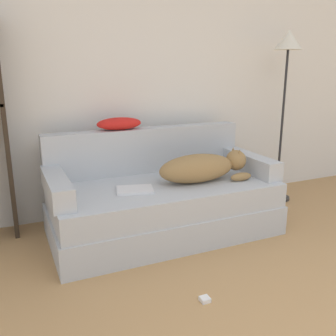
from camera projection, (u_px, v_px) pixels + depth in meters
wall_back at (151, 69)px, 3.52m from camera, size 7.92×0.06×2.70m
couch at (163, 208)px, 3.15m from camera, size 1.85×0.93×0.44m
couch_backrest at (146, 150)px, 3.38m from camera, size 1.81×0.15×0.40m
couch_arm_left at (57, 187)px, 2.73m from camera, size 0.15×0.74×0.16m
couch_arm_right at (249, 163)px, 3.40m from camera, size 0.15×0.74×0.16m
dog at (203, 167)px, 3.10m from camera, size 0.80×0.30×0.25m
laptop at (135, 190)px, 2.89m from camera, size 0.32×0.27×0.02m
throw_pillow at (119, 124)px, 3.24m from camera, size 0.40×0.20×0.11m
floor_lamp at (287, 65)px, 3.65m from camera, size 0.27×0.27×1.71m
power_adapter at (205, 299)px, 2.26m from camera, size 0.06×0.06×0.03m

